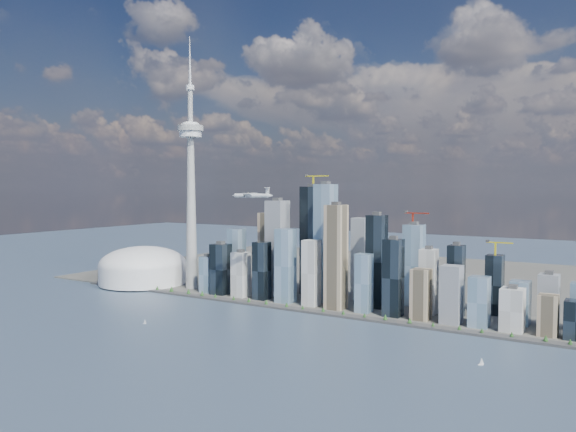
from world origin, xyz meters
The scene contains 10 objects.
ground centered at (0.00, 0.00, 0.00)m, with size 4000.00×4000.00×0.00m, color #324657.
seawall centered at (0.00, 250.00, 2.00)m, with size 1100.00×22.00×4.00m, color #383838.
land centered at (0.00, 700.00, 1.50)m, with size 1400.00×900.00×3.00m, color #4C4C47.
shoreline_trees centered at (0.00, 250.00, 8.78)m, with size 960.53×7.20×8.80m.
skyscraper_cluster centered at (59.62, 336.82, 77.67)m, with size 736.00×142.00×250.81m.
needle_tower centered at (-300.00, 310.00, 235.84)m, with size 56.00×56.00×550.50m.
dome_stadium centered at (-440.00, 300.00, 39.44)m, with size 200.00×200.00×86.00m.
airplane centered at (-60.36, 204.04, 212.61)m, with size 74.08×66.28×18.59m.
sailboat_west centered at (-157.01, 31.18, 2.85)m, with size 6.39×3.09×8.88m.
sailboat_east centered at (368.68, 102.03, 3.36)m, with size 7.32×4.53×10.48m.
Camera 1 is at (528.21, -627.11, 227.73)m, focal length 35.00 mm.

